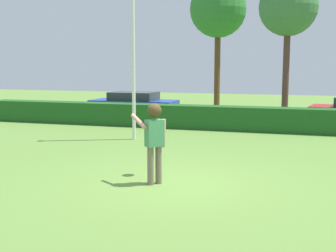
# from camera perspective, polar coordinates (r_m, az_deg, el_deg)

# --- Properties ---
(ground_plane) EXTENTS (60.00, 60.00, 0.00)m
(ground_plane) POSITION_cam_1_polar(r_m,az_deg,el_deg) (9.90, 0.63, -7.34)
(ground_plane) COLOR olive
(person) EXTENTS (0.83, 0.48, 1.77)m
(person) POSITION_cam_1_polar(r_m,az_deg,el_deg) (9.63, -1.78, -1.02)
(person) COLOR #736456
(person) RESTS_ON ground
(frisbee) EXTENTS (0.28, 0.27, 0.09)m
(frisbee) POSITION_cam_1_polar(r_m,az_deg,el_deg) (10.43, -2.20, -0.18)
(frisbee) COLOR red
(lamppost) EXTENTS (0.24, 0.24, 6.78)m
(lamppost) POSITION_cam_1_polar(r_m,az_deg,el_deg) (15.43, -4.49, 12.01)
(lamppost) COLOR silver
(lamppost) RESTS_ON ground
(hedge_row) EXTENTS (21.93, 0.90, 0.94)m
(hedge_row) POSITION_cam_1_polar(r_m,az_deg,el_deg) (17.89, 8.26, 0.99)
(hedge_row) COLOR #1E551E
(hedge_row) RESTS_ON ground
(parked_car_blue) EXTENTS (4.22, 1.85, 1.25)m
(parked_car_blue) POSITION_cam_1_polar(r_m,az_deg,el_deg) (22.02, -4.39, 2.91)
(parked_car_blue) COLOR #263FA5
(parked_car_blue) RESTS_ON ground
(birch_tree) EXTENTS (2.73, 2.73, 6.62)m
(birch_tree) POSITION_cam_1_polar(r_m,az_deg,el_deg) (22.19, 15.11, 14.36)
(birch_tree) COLOR brown
(birch_tree) RESTS_ON ground
(maple_tree) EXTENTS (3.14, 3.14, 7.19)m
(maple_tree) POSITION_cam_1_polar(r_m,az_deg,el_deg) (25.69, 6.42, 14.51)
(maple_tree) COLOR brown
(maple_tree) RESTS_ON ground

